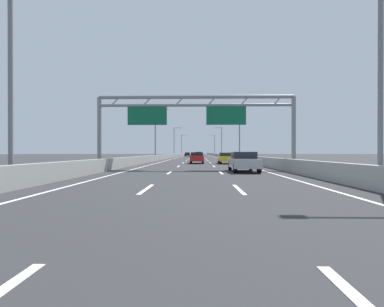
{
  "coord_description": "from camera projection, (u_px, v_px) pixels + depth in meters",
  "views": [
    {
      "loc": [
        0.24,
        1.38,
        1.44
      ],
      "look_at": [
        -1.25,
        66.4,
        1.14
      ],
      "focal_mm": 26.83,
      "sensor_mm": 36.0,
      "label": 1
    }
  ],
  "objects": [
    {
      "name": "lane_dash_left_3",
      "position": [
        179.0,
        166.0,
        29.16
      ],
      "size": [
        0.16,
        3.0,
        0.01
      ],
      "primitive_type": "cube",
      "color": "white",
      "rests_on": "ground_plane"
    },
    {
      "name": "edge_line_right",
      "position": [
        215.0,
        157.0,
        86.49
      ],
      "size": [
        0.16,
        176.0,
        0.01
      ],
      "primitive_type": "cube",
      "color": "white",
      "rests_on": "ground_plane"
    },
    {
      "name": "streetlamp_right_mid",
      "position": [
        238.0,
        130.0,
        52.19
      ],
      "size": [
        2.58,
        0.28,
        9.5
      ],
      "color": "slate",
      "rests_on": "ground_plane"
    },
    {
      "name": "streetlamp_left_far",
      "position": [
        175.0,
        140.0,
        92.99
      ],
      "size": [
        2.58,
        0.28,
        9.5
      ],
      "color": "slate",
      "rests_on": "ground_plane"
    },
    {
      "name": "lane_dash_left_13",
      "position": [
        194.0,
        156.0,
        119.14
      ],
      "size": [
        0.16,
        3.0,
        0.01
      ],
      "primitive_type": "cube",
      "color": "white",
      "rests_on": "ground_plane"
    },
    {
      "name": "streetlamp_left_distant",
      "position": [
        182.0,
        144.0,
        133.44
      ],
      "size": [
        2.58,
        0.28,
        9.5
      ],
      "color": "slate",
      "rests_on": "ground_plane"
    },
    {
      "name": "lane_dash_right_9",
      "position": [
        204.0,
        157.0,
        83.07
      ],
      "size": [
        0.16,
        3.0,
        0.01
      ],
      "primitive_type": "cube",
      "color": "white",
      "rests_on": "ground_plane"
    },
    {
      "name": "lane_dash_right_13",
      "position": [
        202.0,
        156.0,
        119.06
      ],
      "size": [
        0.16,
        3.0,
        0.01
      ],
      "primitive_type": "cube",
      "color": "white",
      "rests_on": "ground_plane"
    },
    {
      "name": "streetlamp_right_near",
      "position": [
        375.0,
        56.0,
        11.74
      ],
      "size": [
        2.58,
        0.28,
        9.5
      ],
      "color": "slate",
      "rests_on": "ground_plane"
    },
    {
      "name": "streetlamp_left_near",
      "position": [
        16.0,
        58.0,
        12.08
      ],
      "size": [
        2.58,
        0.28,
        9.5
      ],
      "color": "slate",
      "rests_on": "ground_plane"
    },
    {
      "name": "lane_dash_left_1",
      "position": [
        146.0,
        189.0,
        11.17
      ],
      "size": [
        0.16,
        3.0,
        0.01
      ],
      "primitive_type": "cube",
      "color": "white",
      "rests_on": "ground_plane"
    },
    {
      "name": "black_car",
      "position": [
        187.0,
        154.0,
        97.84
      ],
      "size": [
        1.72,
        4.6,
        1.36
      ],
      "color": "black",
      "rests_on": "ground_plane"
    },
    {
      "name": "white_car",
      "position": [
        198.0,
        154.0,
        121.72
      ],
      "size": [
        1.7,
        4.11,
        1.44
      ],
      "color": "silver",
      "rests_on": "ground_plane"
    },
    {
      "name": "lane_dash_left_17",
      "position": [
        195.0,
        155.0,
        155.13
      ],
      "size": [
        0.16,
        3.0,
        0.01
      ],
      "primitive_type": "cube",
      "color": "white",
      "rests_on": "ground_plane"
    },
    {
      "name": "ground_plane",
      "position": [
        198.0,
        156.0,
        98.6
      ],
      "size": [
        260.0,
        260.0,
        0.0
      ],
      "primitive_type": "plane",
      "color": "#2D2D30"
    },
    {
      "name": "streetlamp_left_mid",
      "position": [
        157.0,
        131.0,
        52.53
      ],
      "size": [
        2.58,
        0.28,
        9.5
      ],
      "color": "slate",
      "rests_on": "ground_plane"
    },
    {
      "name": "lane_dash_left_7",
      "position": [
        190.0,
        158.0,
        65.15
      ],
      "size": [
        0.16,
        3.0,
        0.01
      ],
      "primitive_type": "cube",
      "color": "white",
      "rests_on": "ground_plane"
    },
    {
      "name": "lane_dash_right_10",
      "position": [
        203.0,
        157.0,
        92.06
      ],
      "size": [
        0.16,
        3.0,
        0.01
      ],
      "primitive_type": "cube",
      "color": "white",
      "rests_on": "ground_plane"
    },
    {
      "name": "lane_dash_left_10",
      "position": [
        192.0,
        157.0,
        92.15
      ],
      "size": [
        0.16,
        3.0,
        0.01
      ],
      "primitive_type": "cube",
      "color": "white",
      "rests_on": "ground_plane"
    },
    {
      "name": "lane_dash_right_14",
      "position": [
        202.0,
        155.0,
        128.05
      ],
      "size": [
        0.16,
        3.0,
        0.01
      ],
      "primitive_type": "cube",
      "color": "white",
      "rests_on": "ground_plane"
    },
    {
      "name": "blue_car",
      "position": [
        198.0,
        155.0,
        78.61
      ],
      "size": [
        1.76,
        4.28,
        1.54
      ],
      "color": "#2347AD",
      "rests_on": "ground_plane"
    },
    {
      "name": "lane_dash_left_11",
      "position": [
        193.0,
        156.0,
        101.14
      ],
      "size": [
        0.16,
        3.0,
        0.01
      ],
      "primitive_type": "cube",
      "color": "white",
      "rests_on": "ground_plane"
    },
    {
      "name": "barrier_right",
      "position": [
        216.0,
        155.0,
        108.44
      ],
      "size": [
        0.45,
        220.0,
        0.95
      ],
      "color": "#9E9E99",
      "rests_on": "ground_plane"
    },
    {
      "name": "yellow_car",
      "position": [
        226.0,
        158.0,
        35.96
      ],
      "size": [
        1.84,
        4.3,
        1.39
      ],
      "color": "yellow",
      "rests_on": "ground_plane"
    },
    {
      "name": "lane_dash_left_9",
      "position": [
        192.0,
        157.0,
        83.15
      ],
      "size": [
        0.16,
        3.0,
        0.01
      ],
      "primitive_type": "cube",
      "color": "white",
      "rests_on": "ground_plane"
    },
    {
      "name": "lane_dash_left_14",
      "position": [
        194.0,
        155.0,
        128.14
      ],
      "size": [
        0.16,
        3.0,
        0.01
      ],
      "primitive_type": "cube",
      "color": "white",
      "rests_on": "ground_plane"
    },
    {
      "name": "streetlamp_right_distant",
      "position": [
        214.0,
        144.0,
        133.1
      ],
      "size": [
        2.58,
        0.28,
        9.5
      ],
      "color": "slate",
      "rests_on": "ground_plane"
    },
    {
      "name": "lane_dash_right_7",
      "position": [
        205.0,
        158.0,
        65.07
      ],
      "size": [
        0.16,
        3.0,
        0.01
      ],
      "primitive_type": "cube",
      "color": "white",
      "rests_on": "ground_plane"
    },
    {
      "name": "lane_dash_right_5",
      "position": [
        208.0,
        161.0,
        47.08
      ],
      "size": [
        0.16,
        3.0,
        0.01
      ],
      "primitive_type": "cube",
      "color": "white",
      "rests_on": "ground_plane"
    },
    {
      "name": "lane_dash_left_8",
      "position": [
        191.0,
        158.0,
        74.15
      ],
      "size": [
        0.16,
        3.0,
        0.01
      ],
      "primitive_type": "cube",
      "color": "white",
      "rests_on": "ground_plane"
    },
    {
      "name": "lane_dash_right_1",
      "position": [
        239.0,
        189.0,
        11.09
      ],
      "size": [
        0.16,
        3.0,
        0.01
      ],
      "primitive_type": "cube",
      "color": "white",
      "rests_on": "ground_plane"
    },
    {
      "name": "lane_dash_right_11",
      "position": [
        203.0,
        156.0,
        101.06
      ],
      "size": [
        0.16,
        3.0,
        0.01
      ],
      "primitive_type": "cube",
      "color": "white",
      "rests_on": "ground_plane"
    },
    {
      "name": "lane_dash_left_16",
      "position": [
        195.0,
        155.0,
        146.13
      ],
      "size": [
        0.16,
        3.0,
        0.01
      ],
      "primitive_type": "cube",
      "color": "white",
      "rests_on": "ground_plane"
    },
    {
      "name": "lane_dash_right_15",
      "position": [
        202.0,
        155.0,
        137.05
      ],
      "size": [
        0.16,
        3.0,
        0.01
      ],
      "primitive_type": "cube",
      "color": "white",
      "rests_on": "ground_plane"
    },
    {
      "name": "lane_dash_left_6",
      "position": [
        188.0,
        159.0,
        56.16
      ],
      "size": [
        0.16,
        3.0,
        0.01
      ],
      "primitive_type": "cube",
      "color": "white",
      "rests_on": "ground_plane"
    },
    {
      "name": "barrier_left",
      "position": [
        180.0,
        155.0,
        108.76
      ],
      "size": [
        0.45,
        220.0,
        0.95
      ],
      "color": "#9E9E99",
      "rests_on": "ground_plane"
    },
    {
      "name": "lane_dash_right_16",
      "position": [
        202.0,
        155.0,
        146.05
      ],
      "size": [
        0.16,
        3.0,
        0.01
      ],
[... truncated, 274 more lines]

